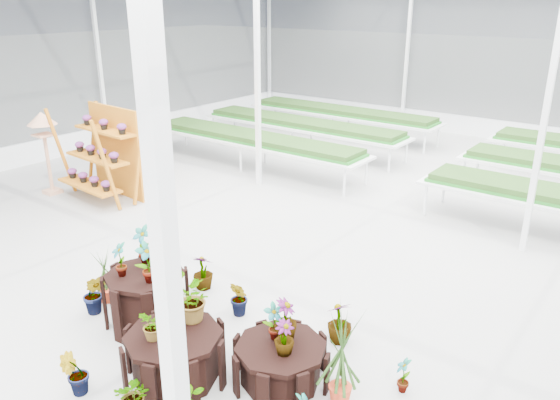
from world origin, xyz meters
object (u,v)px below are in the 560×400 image
Objects in this scene: bird_table at (47,154)px; plinth_mid at (175,357)px; shelf_rack at (99,155)px; plinth_low at (281,364)px; plinth_tall at (147,298)px.

plinth_mid is at bearing -39.27° from bird_table.
plinth_mid is at bearing -25.25° from shelf_rack.
shelf_rack is (-5.83, 3.23, 0.69)m from plinth_mid.
shelf_rack reaches higher than plinth_low.
plinth_low is at bearing 34.99° from plinth_mid.
shelf_rack is at bearing 159.63° from plinth_low.
bird_table is (-5.85, 2.14, 0.56)m from plinth_tall.
plinth_tall reaches higher than plinth_low.
plinth_low is at bearing -32.25° from bird_table.
bird_table reaches higher than plinth_tall.
plinth_tall is at bearing -38.13° from bird_table.
plinth_mid is 0.58× the size of shelf_rack.
plinth_low is at bearing 2.60° from plinth_tall.
plinth_mid is 6.70m from shelf_rack.
plinth_tall is 2.21m from plinth_low.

